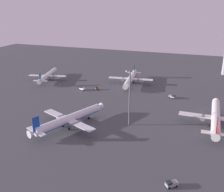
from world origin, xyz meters
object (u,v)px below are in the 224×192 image
at_px(baggage_tractor, 172,97).
at_px(maintenance_van, 171,184).
at_px(airplane_near_gate, 216,117).
at_px(airplane_far_stand, 48,75).
at_px(cargo_loader, 82,89).
at_px(airplane_taxiway_distant, 69,119).
at_px(apron_light_central, 130,95).
at_px(pushback_tug, 97,88).
at_px(airplane_mid_apron, 131,79).

bearing_deg(baggage_tractor, maintenance_van, 30.95).
xyz_separation_m(airplane_near_gate, maintenance_van, (-14.27, -54.79, -3.31)).
relative_size(airplane_far_stand, cargo_loader, 8.40).
bearing_deg(airplane_far_stand, airplane_taxiway_distant, -64.24).
relative_size(airplane_taxiway_distant, cargo_loader, 9.36).
distance_m(maintenance_van, apron_light_central, 50.81).
relative_size(airplane_taxiway_distant, pushback_tug, 12.06).
height_order(airplane_taxiway_distant, pushback_tug, airplane_taxiway_distant).
bearing_deg(airplane_near_gate, airplane_mid_apron, 138.76).
height_order(maintenance_van, apron_light_central, apron_light_central).
bearing_deg(airplane_far_stand, cargo_loader, -34.61).
xyz_separation_m(airplane_near_gate, airplane_mid_apron, (-59.76, 54.08, -0.29)).
bearing_deg(cargo_loader, baggage_tractor, -61.37).
xyz_separation_m(airplane_taxiway_distant, cargo_loader, (-19.53, 54.50, -3.18)).
height_order(airplane_mid_apron, baggage_tractor, airplane_mid_apron).
xyz_separation_m(maintenance_van, pushback_tug, (-64.30, 87.17, -0.11)).
height_order(airplane_taxiway_distant, maintenance_van, airplane_taxiway_distant).
height_order(cargo_loader, maintenance_van, same).
bearing_deg(airplane_far_stand, airplane_mid_apron, -3.38).
height_order(airplane_mid_apron, apron_light_central, apron_light_central).
distance_m(airplane_mid_apron, apron_light_central, 71.82).
bearing_deg(maintenance_van, airplane_mid_apron, -16.19).
xyz_separation_m(airplane_far_stand, pushback_tug, (46.41, -9.73, -2.71)).
bearing_deg(pushback_tug, airplane_mid_apron, -7.30).
bearing_deg(cargo_loader, airplane_mid_apron, -23.04).
bearing_deg(airplane_taxiway_distant, apron_light_central, 46.88).
distance_m(airplane_mid_apron, baggage_tractor, 40.24).
relative_size(airplane_near_gate, maintenance_van, 10.38).
bearing_deg(airplane_far_stand, baggage_tractor, -19.04).
bearing_deg(cargo_loader, pushback_tug, -40.53).
bearing_deg(cargo_loader, airplane_taxiway_distant, -136.26).
distance_m(airplane_taxiway_distant, maintenance_van, 61.06).
bearing_deg(maintenance_van, airplane_far_stand, 9.94).
xyz_separation_m(cargo_loader, baggage_tractor, (62.20, 5.00, 0.00)).
height_order(pushback_tug, apron_light_central, apron_light_central).
xyz_separation_m(airplane_near_gate, cargo_loader, (-87.82, 27.98, -3.31)).
relative_size(cargo_loader, apron_light_central, 0.16).
distance_m(airplane_taxiway_distant, baggage_tractor, 73.29).
relative_size(airplane_far_stand, apron_light_central, 1.35).
distance_m(airplane_far_stand, baggage_tractor, 99.80).
bearing_deg(apron_light_central, pushback_tug, 128.89).
bearing_deg(airplane_mid_apron, airplane_near_gate, 131.25).
height_order(cargo_loader, apron_light_central, apron_light_central).
bearing_deg(airplane_near_gate, pushback_tug, 158.51).
bearing_deg(cargo_loader, maintenance_van, -114.34).
xyz_separation_m(cargo_loader, maintenance_van, (73.55, -82.77, 0.00)).
bearing_deg(cargo_loader, airplane_far_stand, 93.20).
bearing_deg(baggage_tractor, airplane_taxiway_distant, -12.06).
bearing_deg(airplane_near_gate, airplane_far_stand, 162.29).
bearing_deg(pushback_tug, maintenance_van, -109.97).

